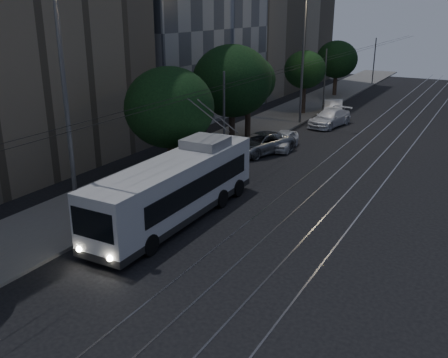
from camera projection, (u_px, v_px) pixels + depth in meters
ground at (218, 240)px, 22.05m from camera, size 120.00×120.00×0.00m
sidewalk at (259, 128)px, 41.98m from camera, size 5.00×90.00×0.15m
tram_rails at (380, 144)px, 37.39m from camera, size 4.52×90.00×0.02m
overhead_wires at (289, 90)px, 39.71m from camera, size 2.23×90.00×6.00m
trolleybus at (177, 188)px, 23.80m from camera, size 2.55×11.59×5.63m
pickup_silver at (261, 143)px, 34.94m from camera, size 4.10×5.64×1.43m
car_white_a at (283, 140)px, 35.97m from camera, size 1.94×3.99×1.31m
car_white_b at (330, 118)px, 42.86m from camera, size 2.92×5.28×1.45m
car_white_c at (333, 108)px, 46.56m from camera, size 2.93×4.99×1.55m
car_white_d at (331, 106)px, 48.14m from camera, size 2.69×4.38×1.39m
tree_1 at (169, 108)px, 28.38m from camera, size 5.15×5.15×6.65m
tree_2 at (232, 81)px, 35.20m from camera, size 5.65×5.65×7.34m
tree_3 at (248, 80)px, 37.69m from camera, size 4.14×4.14×6.38m
tree_4 at (305, 70)px, 46.46m from camera, size 3.89×3.89×5.98m
tree_5 at (337, 60)px, 56.22m from camera, size 4.61×4.61×6.23m
streetlamp_near at (72, 93)px, 20.21m from camera, size 2.59×0.44×10.79m
streetlamp_far at (308, 44)px, 41.44m from camera, size 2.73×0.44×11.47m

